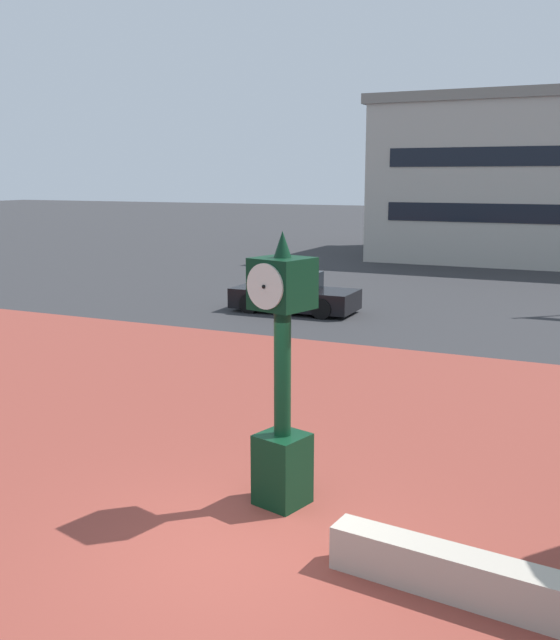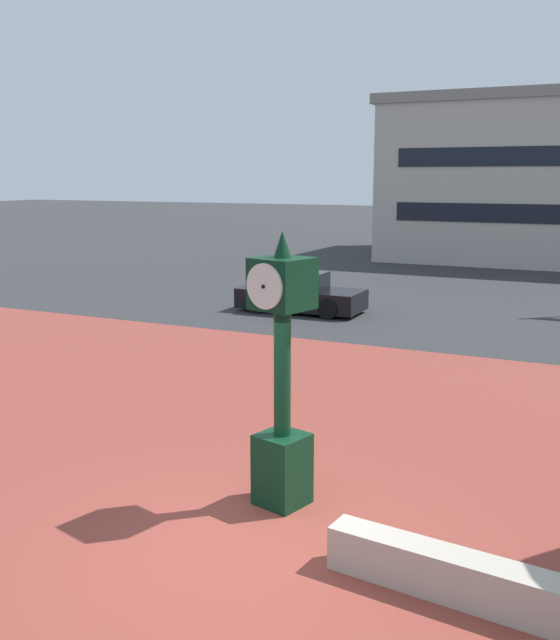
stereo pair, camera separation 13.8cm
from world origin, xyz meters
name	(u,v)px [view 1 (the left image)]	position (x,y,z in m)	size (l,w,h in m)	color
ground_plane	(243,547)	(0.00, 0.00, 0.00)	(200.00, 200.00, 0.00)	#2D2D30
plaza_brick_paving	(339,452)	(0.00, 3.30, 0.00)	(44.00, 14.59, 0.01)	brown
planter_wall	(477,580)	(2.71, -0.01, 0.25)	(3.20, 0.40, 0.50)	#ADA393
street_clock	(282,381)	(-0.07, 1.26, 1.71)	(0.80, 0.84, 3.65)	black
car_street_near	(293,294)	(-5.63, 14.24, 0.57)	(4.04, 1.87, 1.28)	black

